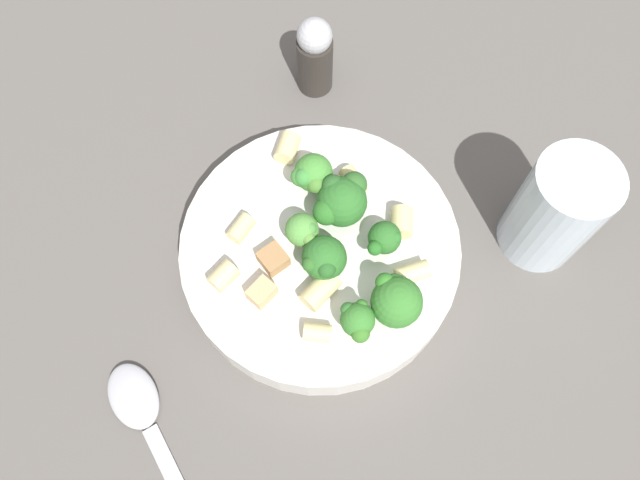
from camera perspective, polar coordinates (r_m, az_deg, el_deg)
The scene contains 22 objects.
ground_plane at distance 0.53m, azimuth -0.00°, elevation -1.98°, with size 2.00×2.00×0.00m, color #5B5651.
pasta_bowl at distance 0.51m, azimuth -0.00°, elevation -1.12°, with size 0.22×0.22×0.04m.
broccoli_floret_0 at distance 0.48m, azimuth 1.96°, elevation 3.65°, with size 0.05×0.04×0.04m.
broccoli_floret_1 at distance 0.47m, azimuth 0.37°, elevation -1.74°, with size 0.03×0.03×0.04m.
broccoli_floret_2 at distance 0.46m, azimuth 6.95°, elevation -5.41°, with size 0.04×0.04×0.04m.
broccoli_floret_3 at distance 0.49m, azimuth -0.77°, elevation 5.99°, with size 0.03×0.03×0.04m.
broccoli_floret_4 at distance 0.47m, azimuth -1.57°, elevation 0.92°, with size 0.03×0.03×0.03m.
broccoli_floret_5 at distance 0.48m, azimuth 5.92°, elevation 0.16°, with size 0.03×0.03×0.03m.
broccoli_floret_6 at distance 0.45m, azimuth 3.44°, elevation -7.37°, with size 0.03×0.03×0.03m.
rigatoni_0 at distance 0.48m, azimuth 8.43°, elevation -3.01°, with size 0.01×0.01×0.03m, color beige.
rigatoni_1 at distance 0.48m, azimuth -8.84°, elevation -3.28°, with size 0.02×0.02×0.02m, color beige.
rigatoni_2 at distance 0.49m, azimuth -7.24°, elevation 1.07°, with size 0.01×0.01×0.02m, color beige.
rigatoni_3 at distance 0.46m, azimuth -0.24°, elevation -8.47°, with size 0.01×0.01×0.02m, color beige.
rigatoni_4 at distance 0.47m, azimuth 0.03°, elevation -4.60°, with size 0.02×0.02×0.03m, color beige.
rigatoni_5 at distance 0.51m, azimuth 3.06°, elevation 5.37°, with size 0.01×0.01×0.02m, color beige.
rigatoni_6 at distance 0.49m, azimuth 7.48°, elevation 1.64°, with size 0.02×0.02×0.02m, color beige.
rigatoni_7 at distance 0.52m, azimuth -3.00°, elevation 8.44°, with size 0.02×0.02×0.02m, color beige.
chicken_chunk_0 at distance 0.48m, azimuth -4.30°, elevation -1.75°, with size 0.02×0.02×0.01m, color #A87A4C.
chicken_chunk_1 at distance 0.47m, azimuth -5.35°, elevation -4.81°, with size 0.02×0.02×0.02m, color tan.
drinking_glass at distance 0.53m, azimuth 20.53°, elevation 2.21°, with size 0.07×0.07×0.11m.
pepper_shaker at distance 0.58m, azimuth -0.48°, elevation 16.54°, with size 0.03×0.03×0.08m.
spoon at distance 0.51m, azimuth -15.64°, elevation -15.69°, with size 0.13×0.14×0.01m.
Camera 1 is at (0.18, 0.05, 0.49)m, focal length 35.00 mm.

